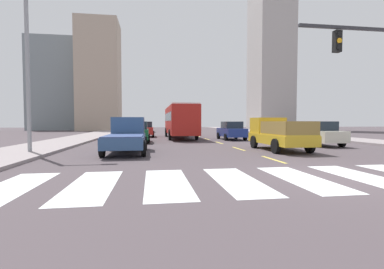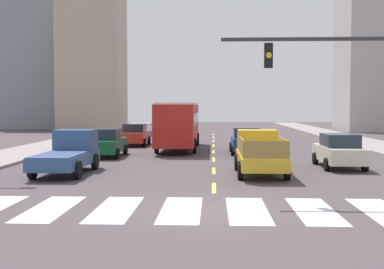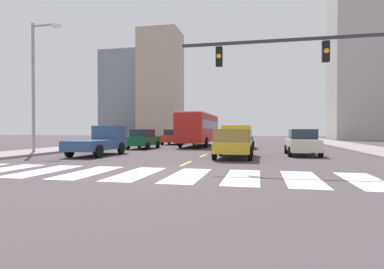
{
  "view_description": "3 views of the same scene",
  "coord_description": "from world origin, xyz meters",
  "px_view_note": "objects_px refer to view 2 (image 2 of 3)",
  "views": [
    {
      "loc": [
        -5.41,
        -7.57,
        1.69
      ],
      "look_at": [
        -2.67,
        10.91,
        0.83
      ],
      "focal_mm": 25.67,
      "sensor_mm": 36.0,
      "label": 1
    },
    {
      "loc": [
        -0.04,
        -14.79,
        3.14
      ],
      "look_at": [
        -1.22,
        13.03,
        1.51
      ],
      "focal_mm": 46.45,
      "sensor_mm": 36.0,
      "label": 2
    },
    {
      "loc": [
        3.57,
        -11.26,
        1.67
      ],
      "look_at": [
        -2.36,
        16.48,
        1.26
      ],
      "focal_mm": 29.54,
      "sensor_mm": 36.0,
      "label": 3
    }
  ],
  "objects_px": {
    "city_bus": "(179,122)",
    "sedan_far": "(339,151)",
    "pickup_stakebed": "(259,153)",
    "pickup_dark": "(69,153)",
    "sedan_near_left": "(107,143)",
    "sedan_mid": "(135,135)",
    "sedan_near_right": "(246,140)"
  },
  "relations": [
    {
      "from": "pickup_stakebed",
      "to": "sedan_near_right",
      "type": "bearing_deg",
      "value": 87.51
    },
    {
      "from": "sedan_near_left",
      "to": "sedan_far",
      "type": "bearing_deg",
      "value": -18.85
    },
    {
      "from": "city_bus",
      "to": "sedan_far",
      "type": "xyz_separation_m",
      "value": [
        8.81,
        -10.15,
        -1.09
      ]
    },
    {
      "from": "sedan_far",
      "to": "pickup_stakebed",
      "type": "bearing_deg",
      "value": -152.39
    },
    {
      "from": "city_bus",
      "to": "sedan_far",
      "type": "bearing_deg",
      "value": -47.49
    },
    {
      "from": "city_bus",
      "to": "sedan_near_left",
      "type": "height_order",
      "value": "city_bus"
    },
    {
      "from": "pickup_dark",
      "to": "sedan_mid",
      "type": "height_order",
      "value": "pickup_dark"
    },
    {
      "from": "city_bus",
      "to": "sedan_near_left",
      "type": "xyz_separation_m",
      "value": [
        -4.05,
        -5.32,
        -1.09
      ]
    },
    {
      "from": "pickup_dark",
      "to": "city_bus",
      "type": "distance_m",
      "value": 13.32
    },
    {
      "from": "pickup_dark",
      "to": "sedan_near_left",
      "type": "relative_size",
      "value": 1.18
    },
    {
      "from": "sedan_near_right",
      "to": "sedan_near_left",
      "type": "relative_size",
      "value": 1.0
    },
    {
      "from": "pickup_stakebed",
      "to": "sedan_near_left",
      "type": "distance_m",
      "value": 11.2
    },
    {
      "from": "sedan_mid",
      "to": "sedan_near_left",
      "type": "xyz_separation_m",
      "value": [
        -0.42,
        -8.47,
        0.0
      ]
    },
    {
      "from": "pickup_dark",
      "to": "sedan_far",
      "type": "relative_size",
      "value": 1.18
    },
    {
      "from": "sedan_near_right",
      "to": "sedan_mid",
      "type": "distance_m",
      "value": 10.25
    },
    {
      "from": "pickup_dark",
      "to": "sedan_mid",
      "type": "relative_size",
      "value": 1.18
    },
    {
      "from": "pickup_stakebed",
      "to": "pickup_dark",
      "type": "xyz_separation_m",
      "value": [
        -8.87,
        -0.15,
        -0.02
      ]
    },
    {
      "from": "pickup_dark",
      "to": "sedan_far",
      "type": "distance_m",
      "value": 13.31
    },
    {
      "from": "pickup_dark",
      "to": "sedan_near_right",
      "type": "xyz_separation_m",
      "value": [
        8.86,
        9.61,
        -0.06
      ]
    },
    {
      "from": "sedan_near_right",
      "to": "sedan_mid",
      "type": "bearing_deg",
      "value": 141.61
    },
    {
      "from": "city_bus",
      "to": "sedan_mid",
      "type": "xyz_separation_m",
      "value": [
        -3.63,
        3.15,
        -1.09
      ]
    },
    {
      "from": "sedan_mid",
      "to": "sedan_near_left",
      "type": "height_order",
      "value": "same"
    },
    {
      "from": "sedan_far",
      "to": "city_bus",
      "type": "bearing_deg",
      "value": 130.22
    },
    {
      "from": "pickup_stakebed",
      "to": "sedan_far",
      "type": "xyz_separation_m",
      "value": [
        4.21,
        2.28,
        -0.08
      ]
    },
    {
      "from": "city_bus",
      "to": "sedan_far",
      "type": "relative_size",
      "value": 2.45
    },
    {
      "from": "city_bus",
      "to": "sedan_far",
      "type": "height_order",
      "value": "city_bus"
    },
    {
      "from": "sedan_far",
      "to": "sedan_near_left",
      "type": "bearing_deg",
      "value": 158.68
    },
    {
      "from": "pickup_dark",
      "to": "pickup_stakebed",
      "type": "bearing_deg",
      "value": 0.79
    },
    {
      "from": "pickup_dark",
      "to": "sedan_mid",
      "type": "bearing_deg",
      "value": 87.52
    },
    {
      "from": "sedan_near_left",
      "to": "sedan_near_right",
      "type": "bearing_deg",
      "value": 16.96
    },
    {
      "from": "sedan_mid",
      "to": "sedan_near_right",
      "type": "bearing_deg",
      "value": -36.98
    },
    {
      "from": "pickup_dark",
      "to": "sedan_near_right",
      "type": "relative_size",
      "value": 1.18
    }
  ]
}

